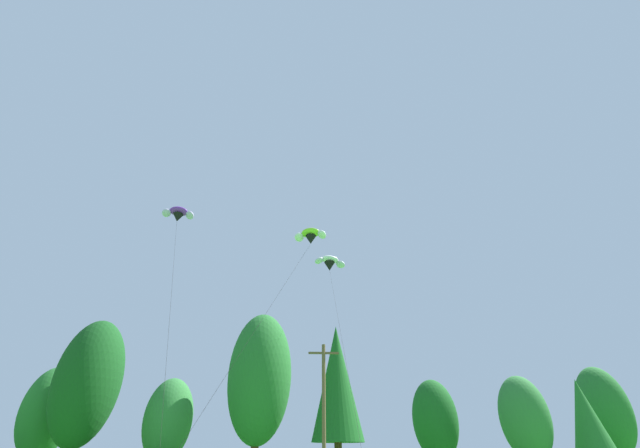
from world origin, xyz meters
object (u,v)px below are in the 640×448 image
object	(u,v)px
utility_pole	(324,412)
parafoil_kite_high_purple	(178,214)
parafoil_kite_mid_white	(330,263)
parafoil_kite_far_lime_white	(311,236)

from	to	relation	value
utility_pole	parafoil_kite_high_purple	distance (m)	22.82
utility_pole	parafoil_kite_high_purple	xyz separation A→B (m)	(-13.90, 3.76, 17.70)
parafoil_kite_high_purple	parafoil_kite_mid_white	distance (m)	17.02
utility_pole	parafoil_kite_far_lime_white	distance (m)	13.09
utility_pole	parafoil_kite_far_lime_white	bearing A→B (deg)	-139.14
utility_pole	parafoil_kite_mid_white	size ratio (longest dim) A/B	0.42
parafoil_kite_mid_white	parafoil_kite_far_lime_white	distance (m)	12.86
parafoil_kite_far_lime_white	utility_pole	bearing A→B (deg)	40.86
parafoil_kite_high_purple	parafoil_kite_far_lime_white	xyz separation A→B (m)	(12.83, -4.69, -4.69)
parafoil_kite_high_purple	parafoil_kite_far_lime_white	size ratio (longest dim) A/B	1.28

